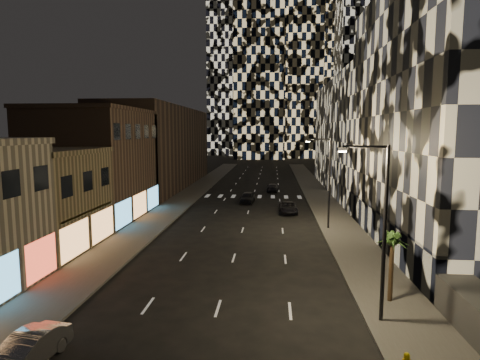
% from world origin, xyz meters
% --- Properties ---
extents(sidewalk_left, '(4.00, 120.00, 0.15)m').
position_xyz_m(sidewalk_left, '(-10.00, 50.00, 0.07)').
color(sidewalk_left, '#47443F').
rests_on(sidewalk_left, ground).
extents(sidewalk_right, '(4.00, 120.00, 0.15)m').
position_xyz_m(sidewalk_right, '(10.00, 50.00, 0.07)').
color(sidewalk_right, '#47443F').
rests_on(sidewalk_right, ground).
extents(curb_left, '(0.20, 120.00, 0.15)m').
position_xyz_m(curb_left, '(-7.90, 50.00, 0.07)').
color(curb_left, '#4C4C47').
rests_on(curb_left, ground).
extents(curb_right, '(0.20, 120.00, 0.15)m').
position_xyz_m(curb_right, '(7.90, 50.00, 0.07)').
color(curb_right, '#4C4C47').
rests_on(curb_right, ground).
extents(retail_tan, '(10.00, 10.00, 8.00)m').
position_xyz_m(retail_tan, '(-17.00, 21.00, 4.00)').
color(retail_tan, olive).
rests_on(retail_tan, ground).
extents(retail_brown, '(10.00, 15.00, 12.00)m').
position_xyz_m(retail_brown, '(-17.00, 33.50, 6.00)').
color(retail_brown, '#4F3A2C').
rests_on(retail_brown, ground).
extents(retail_filler_left, '(10.00, 40.00, 14.00)m').
position_xyz_m(retail_filler_left, '(-17.00, 60.00, 7.00)').
color(retail_filler_left, '#4F3A2C').
rests_on(retail_filler_left, ground).
extents(midrise_base, '(0.60, 25.00, 3.00)m').
position_xyz_m(midrise_base, '(12.30, 24.50, 1.50)').
color(midrise_base, '#383838').
rests_on(midrise_base, ground).
extents(midrise_filler_right, '(16.00, 40.00, 18.00)m').
position_xyz_m(midrise_filler_right, '(20.00, 57.00, 9.00)').
color(midrise_filler_right, '#232326').
rests_on(midrise_filler_right, ground).
extents(tower_right_mid, '(20.00, 20.00, 100.00)m').
position_xyz_m(tower_right_mid, '(35.00, 135.00, 50.00)').
color(tower_right_mid, black).
rests_on(tower_right_mid, ground).
extents(tower_left_back, '(24.00, 24.00, 120.00)m').
position_xyz_m(tower_left_back, '(-12.00, 165.00, 60.00)').
color(tower_left_back, black).
rests_on(tower_left_back, ground).
extents(tower_center_low, '(18.00, 18.00, 95.00)m').
position_xyz_m(tower_center_low, '(-2.00, 140.00, 47.50)').
color(tower_center_low, black).
rests_on(tower_center_low, ground).
extents(streetlight_near, '(2.55, 0.25, 9.00)m').
position_xyz_m(streetlight_near, '(8.35, 10.00, 5.35)').
color(streetlight_near, black).
rests_on(streetlight_near, sidewalk_right).
extents(streetlight_far, '(2.55, 0.25, 9.00)m').
position_xyz_m(streetlight_far, '(8.35, 30.00, 5.35)').
color(streetlight_far, black).
rests_on(streetlight_far, sidewalk_right).
extents(car_silver_parked, '(2.03, 4.36, 1.38)m').
position_xyz_m(car_silver_parked, '(-7.20, 4.82, 0.69)').
color(car_silver_parked, gray).
rests_on(car_silver_parked, ground).
extents(car_dark_midlane, '(2.11, 4.51, 1.49)m').
position_xyz_m(car_dark_midlane, '(-0.50, 44.57, 0.75)').
color(car_dark_midlane, black).
rests_on(car_dark_midlane, ground).
extents(car_dark_oncoming, '(2.06, 4.57, 1.30)m').
position_xyz_m(car_dark_oncoming, '(2.96, 55.49, 0.65)').
color(car_dark_oncoming, black).
rests_on(car_dark_oncoming, ground).
extents(car_dark_rightlane, '(2.23, 4.75, 1.32)m').
position_xyz_m(car_dark_rightlane, '(4.88, 37.95, 0.66)').
color(car_dark_rightlane, black).
rests_on(car_dark_rightlane, ground).
extents(palm_tree, '(2.02, 2.05, 4.02)m').
position_xyz_m(palm_tree, '(9.75, 12.50, 3.47)').
color(palm_tree, '#47331E').
rests_on(palm_tree, sidewalk_right).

